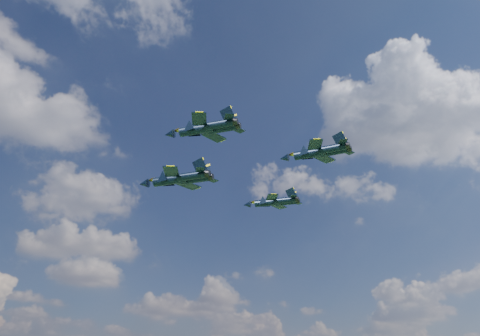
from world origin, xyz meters
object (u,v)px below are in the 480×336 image
jet_lead (168,180)px  jet_slot (308,154)px  jet_left (194,130)px  jet_right (266,202)px

jet_lead → jet_slot: bearing=-96.4°
jet_lead → jet_left: bearing=-141.0°
jet_left → jet_right: (25.36, 18.78, -3.14)m
jet_lead → jet_right: size_ratio=1.35×
jet_lead → jet_right: (21.91, -4.07, -2.77)m
jet_lead → jet_slot: (18.45, -25.39, -0.36)m
jet_right → jet_slot: 21.73m
jet_right → jet_lead: bearing=124.9°
jet_left → jet_right: jet_left is taller
jet_right → jet_slot: jet_slot is taller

